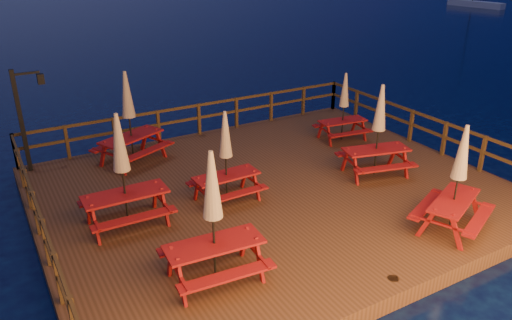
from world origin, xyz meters
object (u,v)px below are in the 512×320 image
object	(u,v)px
lamp_post	(25,111)
picnic_table_0	(213,216)
picnic_table_1	(122,169)
picnic_table_2	(226,156)
sailboat	(475,4)

from	to	relation	value
lamp_post	picnic_table_0	bearing A→B (deg)	-72.57
lamp_post	picnic_table_1	size ratio (longest dim) A/B	1.08
picnic_table_2	sailboat	bearing A→B (deg)	29.94
picnic_table_1	picnic_table_2	size ratio (longest dim) A/B	1.15
sailboat	lamp_post	bearing A→B (deg)	-161.41
lamp_post	picnic_table_0	xyz separation A→B (m)	(2.32, -7.38, -0.37)
picnic_table_0	picnic_table_1	distance (m)	3.04
lamp_post	picnic_table_2	xyz separation A→B (m)	(4.01, -4.54, -0.54)
lamp_post	picnic_table_1	world-z (taller)	lamp_post
lamp_post	picnic_table_1	bearing A→B (deg)	-72.31
lamp_post	picnic_table_0	distance (m)	7.74
sailboat	picnic_table_1	size ratio (longest dim) A/B	3.42
picnic_table_0	picnic_table_1	size ratio (longest dim) A/B	0.99
picnic_table_1	picnic_table_2	xyz separation A→B (m)	(2.58, -0.07, -0.19)
picnic_table_0	picnic_table_2	bearing A→B (deg)	63.18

